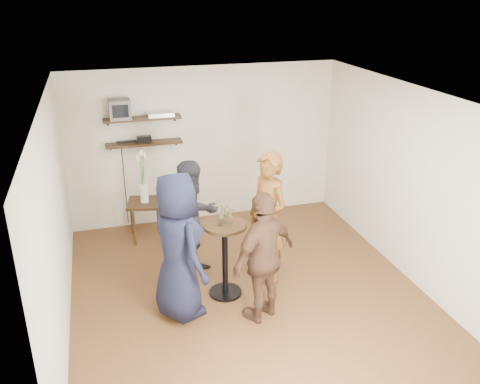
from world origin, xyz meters
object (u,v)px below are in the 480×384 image
drinks_table (225,249)px  person_navy (178,247)px  dvd_deck (161,114)px  crt_monitor (120,109)px  person_plaid (268,218)px  side_table (145,208)px  person_brown (264,257)px  person_dark (193,219)px  radio (144,139)px

drinks_table → person_navy: 0.73m
dvd_deck → drinks_table: dvd_deck is taller
crt_monitor → dvd_deck: 0.63m
person_navy → person_plaid: bearing=-91.2°
side_table → drinks_table: (0.81, -1.89, 0.13)m
side_table → person_brown: 2.74m
side_table → person_plaid: person_plaid is taller
drinks_table → person_dark: bearing=114.1°
crt_monitor → radio: size_ratio=1.45×
radio → drinks_table: 2.56m
person_dark → person_plaid: bearing=-47.8°
crt_monitor → person_plaid: bearing=-51.2°
crt_monitor → person_brown: crt_monitor is taller
side_table → person_navy: (0.17, -2.13, 0.39)m
dvd_deck → side_table: (-0.38, -0.42, -1.37)m
crt_monitor → side_table: 1.57m
crt_monitor → person_navy: 2.81m
crt_monitor → side_table: crt_monitor is taller
dvd_deck → side_table: size_ratio=0.64×
dvd_deck → person_brown: dvd_deck is taller
side_table → person_brown: person_brown is taller
radio → person_plaid: (1.35, -2.09, -0.61)m
person_brown → drinks_table: bearing=-90.0°
dvd_deck → radio: 0.47m
side_table → person_plaid: bearing=-49.1°
crt_monitor → person_dark: (0.76, -1.69, -1.19)m
side_table → dvd_deck: bearing=47.7°
drinks_table → person_dark: (-0.28, 0.62, 0.17)m
radio → person_plaid: size_ratio=0.12×
person_navy → crt_monitor: bearing=-12.0°
person_brown → side_table: bearing=-93.8°
dvd_deck → person_navy: (-0.21, -2.55, -0.98)m
person_navy → person_dark: bearing=-43.4°
person_navy → drinks_table: bearing=-90.0°
person_plaid → person_navy: person_navy is taller
person_dark → person_brown: size_ratio=1.01×
person_dark → person_navy: bearing=-136.6°
crt_monitor → radio: 0.60m
person_dark → side_table: bearing=88.5°
crt_monitor → side_table: size_ratio=0.51×
dvd_deck → person_dark: (0.15, -1.69, -1.07)m
person_plaid → person_navy: 1.36m
person_plaid → person_dark: (-0.92, 0.40, -0.08)m
radio → person_plaid: bearing=-57.2°
person_plaid → side_table: bearing=-157.7°
drinks_table → person_plaid: 0.72m
drinks_table → person_navy: bearing=-159.0°
person_plaid → person_brown: 0.88m
radio → person_dark: person_dark is taller
radio → person_brown: size_ratio=0.13×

